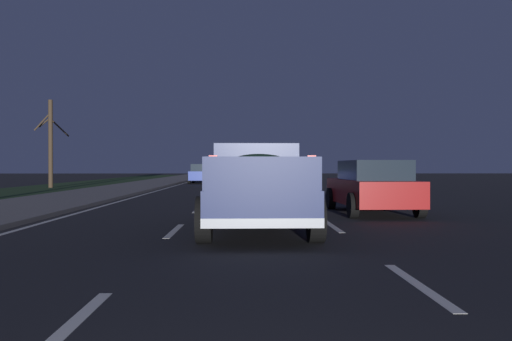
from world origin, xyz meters
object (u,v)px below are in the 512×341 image
at_px(sedan_white, 245,175).
at_px(sedan_blue, 202,174).
at_px(pickup_truck, 257,185).
at_px(sedan_silver, 295,174).
at_px(sedan_red, 372,186).
at_px(bare_tree_far, 51,142).

height_order(sedan_white, sedan_blue, same).
distance_m(pickup_truck, sedan_silver, 27.61).
xyz_separation_m(pickup_truck, sedan_red, (3.99, -3.45, -0.20)).
relative_size(sedan_red, bare_tree_far, 0.79).
bearing_deg(sedan_white, sedan_silver, -66.94).
bearing_deg(sedan_blue, pickup_truck, -173.22).
distance_m(sedan_white, bare_tree_far, 13.07).
bearing_deg(pickup_truck, sedan_red, -40.86).
bearing_deg(pickup_truck, bare_tree_far, 29.32).
height_order(sedan_white, sedan_silver, same).
bearing_deg(bare_tree_far, sedan_red, -139.07).
bearing_deg(sedan_red, bare_tree_far, 40.93).
distance_m(sedan_blue, bare_tree_far, 12.28).
height_order(sedan_blue, sedan_red, same).
height_order(pickup_truck, sedan_silver, pickup_truck).
xyz_separation_m(pickup_truck, sedan_blue, (30.64, 3.64, -0.20)).
bearing_deg(bare_tree_far, sedan_blue, -48.64).
relative_size(sedan_white, sedan_blue, 1.00).
height_order(sedan_blue, bare_tree_far, bare_tree_far).
bearing_deg(sedan_silver, sedan_blue, 65.51).
relative_size(sedan_silver, sedan_blue, 1.00).
height_order(pickup_truck, bare_tree_far, bare_tree_far).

